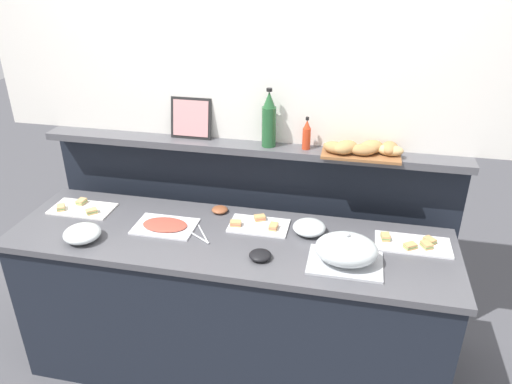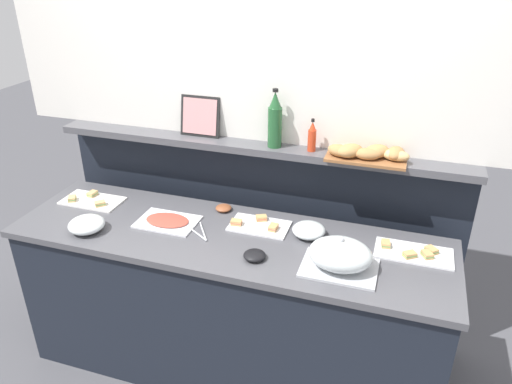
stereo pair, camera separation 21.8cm
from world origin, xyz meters
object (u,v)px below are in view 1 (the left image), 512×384
object	(u,v)px
sandwich_platter_front	(82,208)
hot_sauce_bottle	(307,135)
serving_cloche	(346,251)
bread_basket	(364,149)
sandwich_platter_side	(258,225)
glass_bowl_large	(309,228)
wine_bottle_green	(269,121)
cold_cuts_platter	(165,226)
framed_picture	(191,118)
serving_tongs	(201,236)
condiment_bowl_cream	(260,255)
glass_bowl_small	(82,234)
condiment_bowl_red	(220,210)
sandwich_platter_rear	(413,244)

from	to	relation	value
sandwich_platter_front	hot_sauce_bottle	size ratio (longest dim) A/B	1.95
serving_cloche	bread_basket	world-z (taller)	bread_basket
sandwich_platter_side	glass_bowl_large	size ratio (longest dim) A/B	1.84
sandwich_platter_front	wine_bottle_green	distance (m)	1.14
cold_cuts_platter	framed_picture	xyz separation A→B (m)	(0.02, 0.44, 0.44)
serving_tongs	bread_basket	world-z (taller)	bread_basket
sandwich_platter_side	condiment_bowl_cream	xyz separation A→B (m)	(0.07, -0.29, 0.01)
condiment_bowl_cream	bread_basket	world-z (taller)	bread_basket
glass_bowl_small	condiment_bowl_red	distance (m)	0.72
sandwich_platter_side	hot_sauce_bottle	distance (m)	0.54
sandwich_platter_side	wine_bottle_green	distance (m)	0.55
glass_bowl_small	wine_bottle_green	size ratio (longest dim) A/B	0.58
condiment_bowl_red	bread_basket	size ratio (longest dim) A/B	0.21
glass_bowl_large	hot_sauce_bottle	size ratio (longest dim) A/B	0.95
cold_cuts_platter	bread_basket	size ratio (longest dim) A/B	0.75
cold_cuts_platter	wine_bottle_green	size ratio (longest dim) A/B	1.00
sandwich_platter_rear	glass_bowl_large	bearing A→B (deg)	178.96
hot_sauce_bottle	bread_basket	xyz separation A→B (m)	(0.30, -0.03, -0.04)
sandwich_platter_rear	serving_tongs	distance (m)	1.05
condiment_bowl_cream	framed_picture	xyz separation A→B (m)	(-0.52, 0.61, 0.43)
condiment_bowl_cream	serving_tongs	distance (m)	0.36
glass_bowl_small	condiment_bowl_cream	size ratio (longest dim) A/B	1.75
cold_cuts_platter	glass_bowl_small	bearing A→B (deg)	-150.38
wine_bottle_green	bread_basket	world-z (taller)	wine_bottle_green
condiment_bowl_red	bread_basket	distance (m)	0.83
glass_bowl_large	wine_bottle_green	bearing A→B (deg)	132.43
serving_cloche	wine_bottle_green	world-z (taller)	wine_bottle_green
serving_cloche	condiment_bowl_red	bearing A→B (deg)	153.16
sandwich_platter_rear	cold_cuts_platter	world-z (taller)	sandwich_platter_rear
condiment_bowl_red	wine_bottle_green	world-z (taller)	wine_bottle_green
sandwich_platter_side	cold_cuts_platter	distance (m)	0.48
glass_bowl_small	wine_bottle_green	distance (m)	1.11
serving_cloche	condiment_bowl_red	xyz separation A→B (m)	(-0.70, 0.35, -0.06)
serving_cloche	framed_picture	distance (m)	1.14
sandwich_platter_front	condiment_bowl_cream	distance (m)	1.10
sandwich_platter_rear	sandwich_platter_side	distance (m)	0.77
wine_bottle_green	bread_basket	distance (m)	0.51
condiment_bowl_red	framed_picture	size ratio (longest dim) A/B	0.38
sandwich_platter_rear	framed_picture	distance (m)	1.35
hot_sauce_bottle	sandwich_platter_rear	bearing A→B (deg)	-27.90
sandwich_platter_rear	serving_cloche	xyz separation A→B (m)	(-0.32, -0.23, 0.06)
glass_bowl_large	bread_basket	bearing A→B (deg)	48.68
glass_bowl_small	condiment_bowl_red	bearing A→B (deg)	35.55
sandwich_platter_front	glass_bowl_small	distance (m)	0.33
serving_tongs	wine_bottle_green	size ratio (longest dim) A/B	0.51
serving_tongs	bread_basket	distance (m)	0.94
wine_bottle_green	framed_picture	size ratio (longest dim) A/B	1.35
sandwich_platter_rear	hot_sauce_bottle	size ratio (longest dim) A/B	2.05
sandwich_platter_front	serving_tongs	size ratio (longest dim) A/B	2.13
glass_bowl_small	bread_basket	bearing A→B (deg)	23.20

